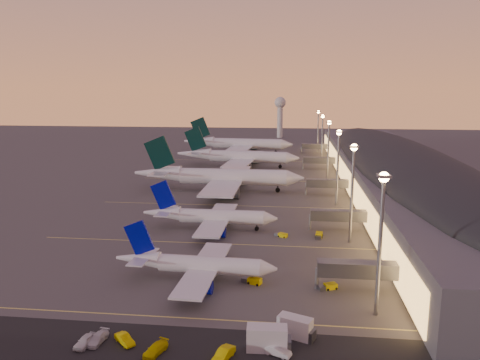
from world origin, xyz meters
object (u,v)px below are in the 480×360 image
object	(u,v)px
baggage_tug_a	(252,281)
catering_truck_b	(269,339)
catering_truck_a	(297,328)
service_van_e	(277,351)
service_van_b	(125,339)
service_van_f	(155,349)
airliner_narrow_south	(195,265)
baggage_tug_b	(328,287)
service_van_d	(223,355)
airliner_narrow_north	(210,217)
baggage_tug_d	(319,236)
service_van_c	(98,338)
airliner_wide_near	(218,177)
baggage_tug_c	(281,235)
radar_tower	(280,110)
service_van_a	(85,341)
airliner_wide_mid	(237,157)
airliner_wide_far	(238,144)

from	to	relation	value
baggage_tug_a	catering_truck_b	distance (m)	25.09
catering_truck_a	service_van_e	size ratio (longest dim) A/B	1.49
service_van_b	service_van_f	bearing A→B (deg)	-69.25
airliner_narrow_south	baggage_tug_b	bearing A→B (deg)	-1.54
baggage_tug_b	service_van_b	distance (m)	41.33
catering_truck_a	service_van_d	world-z (taller)	catering_truck_a
airliner_narrow_north	catering_truck_a	world-z (taller)	airliner_narrow_north
baggage_tug_d	service_van_c	bearing A→B (deg)	154.86
airliner_wide_near	service_van_c	distance (m)	112.35
airliner_narrow_south	baggage_tug_b	distance (m)	27.73
baggage_tug_c	service_van_e	distance (m)	57.50
airliner_wide_near	catering_truck_a	size ratio (longest dim) A/B	10.33
service_van_d	airliner_wide_near	bearing A→B (deg)	118.72
airliner_narrow_south	radar_tower	size ratio (longest dim) A/B	1.07
airliner_narrow_south	catering_truck_a	size ratio (longest dim) A/B	5.39
baggage_tug_c	service_van_c	xyz separation A→B (m)	(-27.57, -57.11, 0.21)
catering_truck_a	baggage_tug_a	bearing A→B (deg)	136.33
baggage_tug_b	baggage_tug_a	bearing A→B (deg)	152.77
airliner_wide_near	catering_truck_a	bearing A→B (deg)	-74.01
airliner_narrow_south	catering_truck_a	world-z (taller)	airliner_narrow_south
baggage_tug_c	service_van_f	distance (m)	61.69
baggage_tug_c	catering_truck_b	xyz separation A→B (m)	(-0.38, -56.10, 1.31)
service_van_c	baggage_tug_b	bearing A→B (deg)	40.45
service_van_c	service_van_f	bearing A→B (deg)	-3.91
baggage_tug_d	service_van_c	xyz separation A→B (m)	(-37.67, -57.43, 0.12)
radar_tower	service_van_a	distance (m)	316.88
radar_tower	catering_truck_b	world-z (taller)	radar_tower
airliner_wide_mid	service_van_c	world-z (taller)	airliner_wide_mid
radar_tower	catering_truck_b	xyz separation A→B (m)	(7.71, -313.45, -20.08)
airliner_wide_mid	baggage_tug_d	size ratio (longest dim) A/B	14.33
service_van_b	airliner_wide_near	bearing A→B (deg)	44.00
catering_truck_a	service_van_e	distance (m)	6.41
airliner_narrow_south	baggage_tug_a	distance (m)	12.44
airliner_wide_far	service_van_b	bearing A→B (deg)	-83.74
baggage_tug_b	baggage_tug_d	xyz separation A→B (m)	(-0.15, 32.94, 0.06)
service_van_d	service_van_e	xyz separation A→B (m)	(7.91, 2.14, -0.11)
airliner_wide_mid	service_van_b	bearing A→B (deg)	-84.35
airliner_wide_mid	baggage_tug_b	distance (m)	148.85
catering_truck_a	service_van_c	distance (m)	31.86
service_van_c	catering_truck_a	bearing A→B (deg)	17.01
baggage_tug_c	service_van_b	size ratio (longest dim) A/B	0.86
radar_tower	service_van_c	distance (m)	315.77
radar_tower	service_van_d	distance (m)	317.67
catering_truck_b	service_van_e	world-z (taller)	catering_truck_b
airliner_wide_near	service_van_c	size ratio (longest dim) A/B	13.93
baggage_tug_c	catering_truck_b	bearing A→B (deg)	-60.86
baggage_tug_d	service_van_a	xyz separation A→B (m)	(-39.23, -58.45, 0.21)
airliner_narrow_north	service_van_a	world-z (taller)	airliner_narrow_north
airliner_wide_mid	baggage_tug_c	xyz separation A→B (m)	(25.32, -111.84, -4.73)
baggage_tug_b	baggage_tug_d	world-z (taller)	baggage_tug_d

